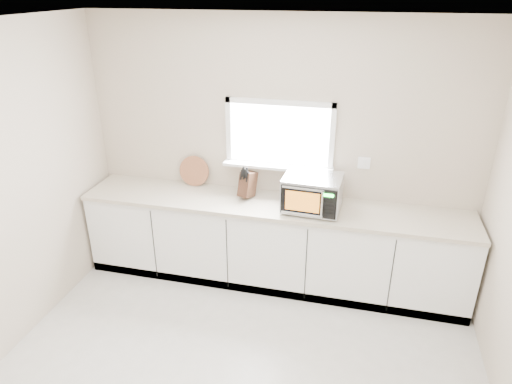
% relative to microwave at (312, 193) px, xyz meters
% --- Properties ---
extents(back_wall, '(4.00, 0.17, 2.70)m').
position_rel_microwave_xyz_m(back_wall, '(-0.40, 0.35, 0.26)').
color(back_wall, beige).
rests_on(back_wall, ground).
extents(cabinets, '(3.92, 0.60, 0.88)m').
position_rel_microwave_xyz_m(cabinets, '(-0.40, 0.06, -0.66)').
color(cabinets, white).
rests_on(cabinets, ground).
extents(countertop, '(3.92, 0.64, 0.04)m').
position_rel_microwave_xyz_m(countertop, '(-0.40, 0.05, -0.20)').
color(countertop, beige).
rests_on(countertop, cabinets).
extents(microwave, '(0.56, 0.47, 0.35)m').
position_rel_microwave_xyz_m(microwave, '(0.00, 0.00, 0.00)').
color(microwave, black).
rests_on(microwave, countertop).
extents(knife_block, '(0.18, 0.27, 0.35)m').
position_rel_microwave_xyz_m(knife_block, '(-0.67, 0.13, -0.03)').
color(knife_block, '#412617').
rests_on(knife_block, countertop).
extents(cutting_board, '(0.33, 0.08, 0.33)m').
position_rel_microwave_xyz_m(cutting_board, '(-1.31, 0.30, -0.02)').
color(cutting_board, '#AB6442').
rests_on(cutting_board, countertop).
extents(coffee_grinder, '(0.11, 0.11, 0.19)m').
position_rel_microwave_xyz_m(coffee_grinder, '(-0.01, 0.08, -0.09)').
color(coffee_grinder, '#B6B9BE').
rests_on(coffee_grinder, countertop).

